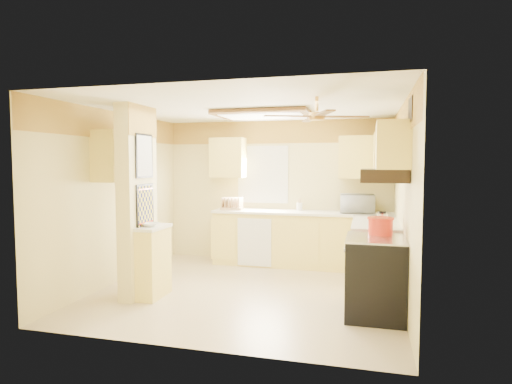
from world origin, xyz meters
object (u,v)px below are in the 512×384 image
(stove, at_px, (375,277))
(kettle, at_px, (382,220))
(dutch_oven, at_px, (380,226))
(microwave, at_px, (357,203))
(bowl, at_px, (150,225))

(stove, distance_m, kettle, 0.86)
(stove, relative_size, kettle, 4.46)
(stove, height_order, dutch_oven, dutch_oven)
(microwave, height_order, dutch_oven, microwave)
(microwave, bearing_deg, kettle, 99.52)
(stove, bearing_deg, bowl, -178.86)
(bowl, height_order, kettle, kettle)
(bowl, bearing_deg, dutch_oven, 5.40)
(stove, relative_size, dutch_oven, 3.00)
(stove, distance_m, bowl, 2.86)
(bowl, relative_size, dutch_oven, 0.65)
(stove, distance_m, microwave, 2.28)
(bowl, xyz_separation_m, kettle, (2.90, 0.69, 0.07))
(microwave, height_order, bowl, microwave)
(bowl, relative_size, kettle, 0.96)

